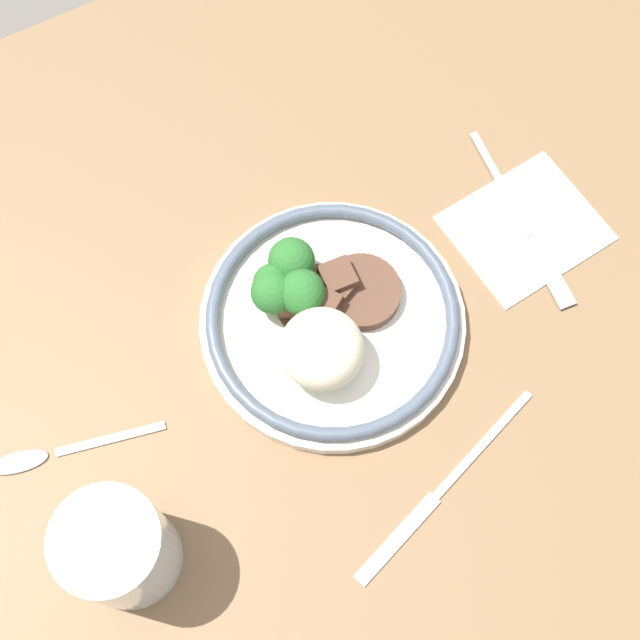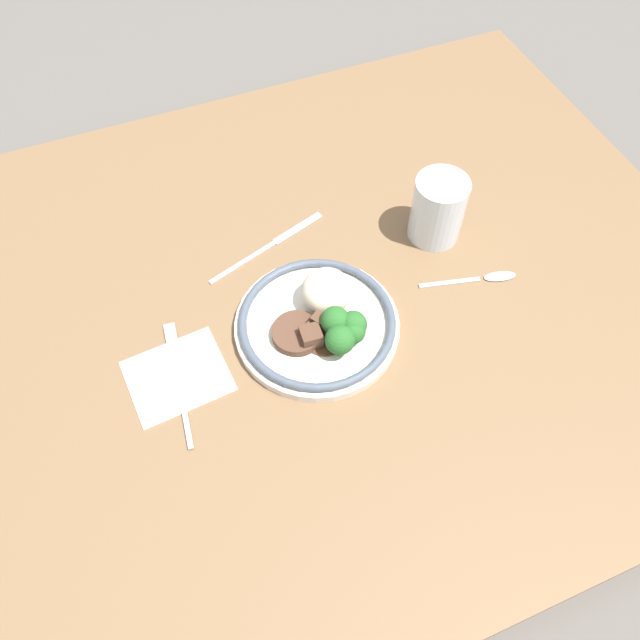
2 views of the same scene
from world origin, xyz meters
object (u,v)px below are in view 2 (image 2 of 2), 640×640
object	(u,v)px
juice_glass	(437,212)
spoon	(487,278)
knife	(272,245)
fork	(177,370)
plate	(321,321)

from	to	relation	value
juice_glass	spoon	world-z (taller)	juice_glass
knife	fork	bearing A→B (deg)	-157.90
plate	spoon	bearing A→B (deg)	-2.20
spoon	knife	bearing A→B (deg)	160.17
knife	spoon	distance (m)	0.33
juice_glass	fork	distance (m)	0.45
juice_glass	fork	world-z (taller)	juice_glass
fork	knife	bearing A→B (deg)	-43.64
plate	fork	bearing A→B (deg)	177.19
fork	spoon	size ratio (longest dim) A/B	1.32
juice_glass	fork	xyz separation A→B (m)	(-0.44, -0.09, -0.04)
knife	spoon	world-z (taller)	spoon
knife	spoon	xyz separation A→B (m)	(0.28, -0.18, 0.00)
juice_glass	fork	size ratio (longest dim) A/B	0.55
plate	fork	distance (m)	0.21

